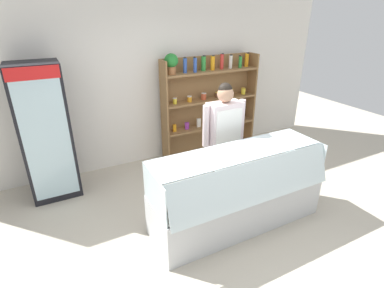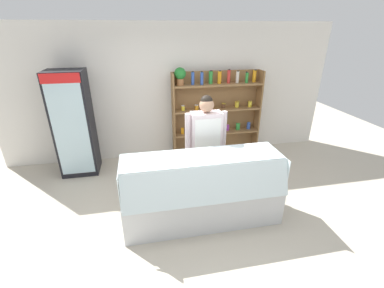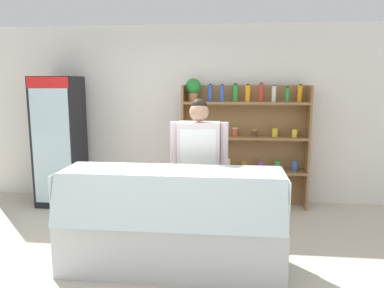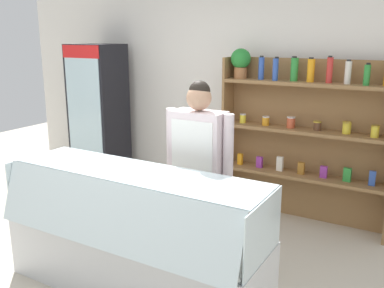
{
  "view_description": "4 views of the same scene",
  "coord_description": "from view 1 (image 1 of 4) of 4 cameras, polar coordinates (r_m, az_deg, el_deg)",
  "views": [
    {
      "loc": [
        -1.82,
        -2.51,
        2.55
      ],
      "look_at": [
        -0.15,
        0.71,
        0.91
      ],
      "focal_mm": 28.0,
      "sensor_mm": 36.0,
      "label": 1
    },
    {
      "loc": [
        -0.6,
        -2.9,
        2.57
      ],
      "look_at": [
        0.13,
        0.76,
        0.88
      ],
      "focal_mm": 24.0,
      "sensor_mm": 36.0,
      "label": 2
    },
    {
      "loc": [
        0.7,
        -3.46,
        1.86
      ],
      "look_at": [
        0.26,
        0.69,
        1.16
      ],
      "focal_mm": 35.0,
      "sensor_mm": 36.0,
      "label": 3
    },
    {
      "loc": [
        2.12,
        -2.46,
        2.04
      ],
      "look_at": [
        0.23,
        0.78,
        1.09
      ],
      "focal_mm": 40.0,
      "sensor_mm": 36.0,
      "label": 4
    }
  ],
  "objects": [
    {
      "name": "drinks_fridge",
      "position": [
        4.62,
        -26.07,
        1.81
      ],
      "size": [
        0.65,
        0.55,
        1.93
      ],
      "color": "black",
      "rests_on": "ground"
    },
    {
      "name": "ground_plane",
      "position": [
        4.01,
        6.86,
        -15.26
      ],
      "size": [
        12.0,
        12.0,
        0.0
      ],
      "primitive_type": "plane",
      "color": "beige"
    },
    {
      "name": "back_wall",
      "position": [
        5.31,
        -6.76,
        11.19
      ],
      "size": [
        6.8,
        0.1,
        2.7
      ],
      "primitive_type": "cube",
      "color": "white",
      "rests_on": "ground"
    },
    {
      "name": "shelving_unit",
      "position": [
        5.5,
        2.84,
        8.57
      ],
      "size": [
        1.84,
        0.29,
        1.9
      ],
      "color": "olive",
      "rests_on": "ground"
    },
    {
      "name": "deli_display_case",
      "position": [
        3.9,
        8.43,
        -10.88
      ],
      "size": [
        2.19,
        0.76,
        1.01
      ],
      "color": "silver",
      "rests_on": "ground"
    },
    {
      "name": "shop_clerk",
      "position": [
        4.17,
        6.09,
        2.38
      ],
      "size": [
        0.66,
        0.25,
        1.67
      ],
      "color": "#4C4233",
      "rests_on": "ground"
    }
  ]
}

